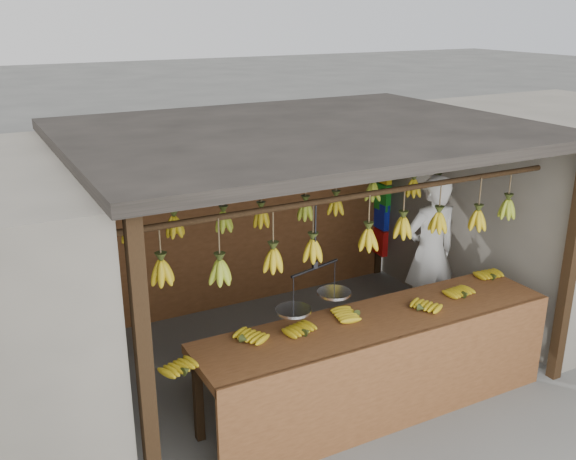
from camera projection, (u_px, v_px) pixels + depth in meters
ground at (301, 356)px, 6.68m from camera, size 80.00×80.00×0.00m
stall at (287, 165)px, 6.30m from camera, size 4.30×3.30×2.40m
neighbor_right at (557, 204)px, 7.89m from camera, size 3.00×3.00×2.30m
counter at (385, 345)px, 5.48m from camera, size 3.54×0.75×0.96m
hanging_bananas at (302, 208)px, 6.15m from camera, size 3.55×2.23×0.37m
balance_scale at (314, 297)px, 5.26m from camera, size 0.75×0.41×0.87m
vendor at (430, 252)px, 7.07m from camera, size 0.68×0.48×1.76m
bag_bundles at (382, 206)px, 8.34m from camera, size 0.08×0.26×1.32m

